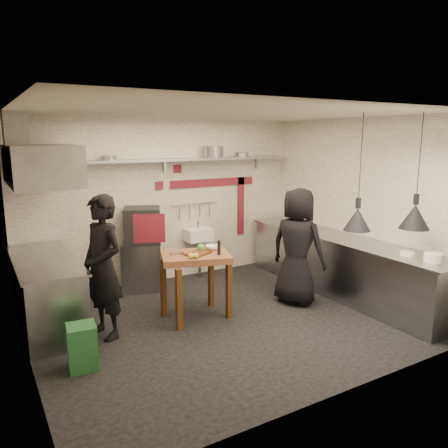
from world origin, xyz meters
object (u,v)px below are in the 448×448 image
oven_stand (142,265)px  chef_right (297,246)px  prep_table (196,286)px  combi_oven (142,225)px  green_bin (82,347)px  chef_left (103,267)px

oven_stand → chef_right: (1.83, -1.77, 0.48)m
oven_stand → prep_table: bearing=-59.0°
chef_right → oven_stand: bearing=22.7°
combi_oven → green_bin: bearing=-103.7°
oven_stand → prep_table: (0.25, -1.51, 0.06)m
oven_stand → chef_right: 2.59m
prep_table → green_bin: bearing=-141.5°
green_bin → chef_left: (0.44, 0.67, 0.66)m
combi_oven → chef_left: chef_left is taller
oven_stand → chef_left: bearing=-103.0°
combi_oven → green_bin: (-1.46, -2.07, -0.84)m
chef_right → chef_left: bearing=60.5°
oven_stand → chef_left: chef_left is taller
oven_stand → combi_oven: combi_oven is taller
oven_stand → green_bin: bearing=-102.5°
combi_oven → chef_left: 1.74m
combi_oven → prep_table: bearing=-59.1°
prep_table → chef_left: bearing=-163.9°
green_bin → prep_table: (1.70, 0.62, 0.21)m
combi_oven → chef_left: bearing=-104.7°
combi_oven → chef_right: 2.50m
combi_oven → prep_table: combi_oven is taller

